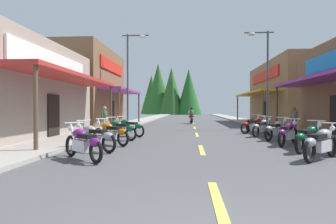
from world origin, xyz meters
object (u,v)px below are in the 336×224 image
motorcycle_parked_right_4 (263,127)px  motorcycle_parked_left_3 (119,129)px  rider_cruising_lead (191,117)px  motorcycle_parked_right_0 (321,143)px  motorcycle_parked_right_5 (255,125)px  motorcycle_parked_left_2 (111,133)px  motorcycle_parked_left_0 (83,143)px  motorcycle_parked_right_2 (288,133)px  pedestrian_by_shop (105,117)px  motorcycle_parked_left_1 (94,137)px  streetlamp_left (131,68)px  pedestrian_waiting (294,117)px  motorcycle_parked_right_1 (309,137)px  streetlamp_right (264,66)px  motorcycle_parked_right_3 (277,129)px  motorcycle_parked_left_4 (129,127)px  motorcycle_parked_right_6 (253,123)px

motorcycle_parked_right_4 → motorcycle_parked_left_3: (-6.93, -2.02, 0.00)m
motorcycle_parked_right_4 → rider_cruising_lead: bearing=56.8°
motorcycle_parked_right_0 → motorcycle_parked_right_5: same height
motorcycle_parked_left_3 → rider_cruising_lead: size_ratio=0.89×
motorcycle_parked_left_2 → motorcycle_parked_left_0: bearing=127.7°
motorcycle_parked_right_4 → motorcycle_parked_left_3: same height
motorcycle_parked_right_2 → motorcycle_parked_left_3: 7.18m
motorcycle_parked_right_4 → motorcycle_parked_right_5: (0.00, 1.79, 0.00)m
motorcycle_parked_right_4 → pedestrian_by_shop: size_ratio=1.08×
motorcycle_parked_left_1 → rider_cruising_lead: (3.42, 17.51, 0.17)m
motorcycle_parked_right_5 → motorcycle_parked_left_1: bearing=-165.8°
motorcycle_parked_left_0 → motorcycle_parked_left_3: (-0.24, 5.12, 0.00)m
motorcycle_parked_right_4 → motorcycle_parked_left_2: size_ratio=0.94×
streetlamp_left → pedestrian_waiting: 11.82m
motorcycle_parked_left_2 → motorcycle_parked_right_1: bearing=-155.1°
streetlamp_right → pedestrian_by_shop: bearing=-167.5°
motorcycle_parked_right_0 → motorcycle_parked_right_1: same height
rider_cruising_lead → motorcycle_parked_left_1: bearing=164.2°
streetlamp_right → motorcycle_parked_left_3: size_ratio=3.58×
motorcycle_parked_right_3 → pedestrian_waiting: pedestrian_waiting is taller
motorcycle_parked_right_3 → motorcycle_parked_left_3: same height
motorcycle_parked_right_4 → streetlamp_left: bearing=92.5°
motorcycle_parked_right_0 → motorcycle_parked_left_0: bearing=139.5°
motorcycle_parked_right_0 → motorcycle_parked_right_4: bearing=44.6°
motorcycle_parked_left_4 → pedestrian_waiting: 10.55m
motorcycle_parked_right_2 → pedestrian_waiting: (2.79, 7.10, 0.39)m
motorcycle_parked_right_1 → motorcycle_parked_right_5: bearing=45.7°
motorcycle_parked_right_5 → pedestrian_waiting: bearing=0.4°
motorcycle_parked_right_1 → motorcycle_parked_right_2: same height
motorcycle_parked_right_0 → motorcycle_parked_left_2: bearing=112.7°
pedestrian_waiting → motorcycle_parked_right_2: bearing=-135.8°
motorcycle_parked_right_1 → motorcycle_parked_right_3: size_ratio=0.99×
pedestrian_by_shop → motorcycle_parked_right_5: bearing=-161.5°
motorcycle_parked_left_1 → rider_cruising_lead: bearing=-70.2°
motorcycle_parked_right_1 → motorcycle_parked_right_3: 3.53m
streetlamp_left → motorcycle_parked_right_0: bearing=-58.5°
motorcycle_parked_left_2 → streetlamp_right: bearing=-96.3°
motorcycle_parked_left_1 → pedestrian_waiting: bearing=-106.1°
motorcycle_parked_right_0 → rider_cruising_lead: size_ratio=0.74×
motorcycle_parked_right_1 → pedestrian_by_shop: (-9.32, 8.20, 0.41)m
motorcycle_parked_right_5 → motorcycle_parked_left_0: 11.17m
rider_cruising_lead → pedestrian_by_shop: size_ratio=1.36×
motorcycle_parked_right_0 → motorcycle_parked_right_5: 8.47m
motorcycle_parked_right_5 → motorcycle_parked_left_2: same height
motorcycle_parked_right_2 → pedestrian_by_shop: 11.28m
streetlamp_left → rider_cruising_lead: size_ratio=3.26×
motorcycle_parked_right_4 → motorcycle_parked_right_0: bearing=-140.3°
streetlamp_right → motorcycle_parked_right_6: streetlamp_right is taller
motorcycle_parked_right_5 → motorcycle_parked_left_1: same height
motorcycle_parked_right_5 → pedestrian_by_shop: 9.21m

